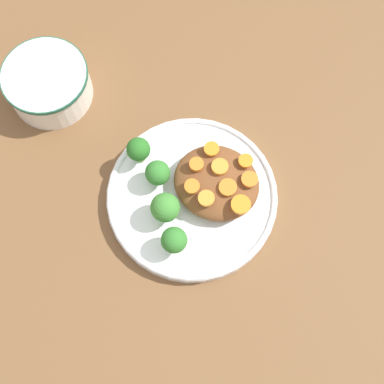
{
  "coord_description": "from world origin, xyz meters",
  "views": [
    {
      "loc": [
        0.2,
        0.1,
        0.7
      ],
      "look_at": [
        0.0,
        0.0,
        0.03
      ],
      "focal_mm": 50.0,
      "sensor_mm": 36.0,
      "label": 1
    }
  ],
  "objects": [
    {
      "name": "carrot_slice_6",
      "position": [
        -0.02,
        0.04,
        0.05
      ],
      "size": [
        0.02,
        0.02,
        0.0
      ],
      "primitive_type": "cylinder",
      "color": "orange",
      "rests_on": "stew_mound"
    },
    {
      "name": "carrot_slice_8",
      "position": [
        0.01,
        0.02,
        0.05
      ],
      "size": [
        0.02,
        0.02,
        0.01
      ],
      "primitive_type": "cylinder",
      "color": "orange",
      "rests_on": "stew_mound"
    },
    {
      "name": "carrot_slice_0",
      "position": [
        -0.06,
        0.0,
        0.05
      ],
      "size": [
        0.02,
        0.02,
        0.0
      ],
      "primitive_type": "cylinder",
      "color": "orange",
      "rests_on": "stew_mound"
    },
    {
      "name": "carrot_slice_1",
      "position": [
        -0.01,
        0.07,
        0.05
      ],
      "size": [
        0.03,
        0.03,
        0.01
      ],
      "primitive_type": "cylinder",
      "color": "orange",
      "rests_on": "stew_mound"
    },
    {
      "name": "broccoli_floret_1",
      "position": [
        0.0,
        -0.05,
        0.04
      ],
      "size": [
        0.03,
        0.03,
        0.04
      ],
      "color": "#759E51",
      "rests_on": "plate"
    },
    {
      "name": "stew_mound",
      "position": [
        -0.03,
        0.02,
        0.03
      ],
      "size": [
        0.1,
        0.12,
        0.03
      ],
      "primitive_type": "ellipsoid",
      "color": "brown",
      "rests_on": "plate"
    },
    {
      "name": "broccoli_floret_3",
      "position": [
        -0.02,
        -0.09,
        0.05
      ],
      "size": [
        0.03,
        0.03,
        0.05
      ],
      "color": "#759E51",
      "rests_on": "plate"
    },
    {
      "name": "carrot_slice_2",
      "position": [
        -0.03,
        -0.01,
        0.06
      ],
      "size": [
        0.02,
        0.02,
        0.01
      ],
      "primitive_type": "cylinder",
      "color": "orange",
      "rests_on": "stew_mound"
    },
    {
      "name": "carrot_slice_5",
      "position": [
        -0.04,
        0.06,
        0.05
      ],
      "size": [
        0.02,
        0.02,
        0.01
      ],
      "primitive_type": "cylinder",
      "color": "orange",
      "rests_on": "stew_mound"
    },
    {
      "name": "carrot_slice_4",
      "position": [
        -0.04,
        0.02,
        0.06
      ],
      "size": [
        0.02,
        0.02,
        0.01
      ],
      "primitive_type": "cylinder",
      "color": "orange",
      "rests_on": "stew_mound"
    },
    {
      "name": "ground_plane",
      "position": [
        0.0,
        0.0,
        0.0
      ],
      "size": [
        4.0,
        4.0,
        0.0
      ],
      "primitive_type": "plane",
      "color": "brown"
    },
    {
      "name": "broccoli_floret_0",
      "position": [
        0.07,
        0.01,
        0.05
      ],
      "size": [
        0.03,
        0.03,
        0.05
      ],
      "color": "#7FA85B",
      "rests_on": "plate"
    },
    {
      "name": "carrot_slice_3",
      "position": [
        -0.0,
        -0.0,
        0.05
      ],
      "size": [
        0.02,
        0.02,
        0.01
      ],
      "primitive_type": "cylinder",
      "color": "orange",
      "rests_on": "stew_mound"
    },
    {
      "name": "carrot_slice_7",
      "position": [
        -0.06,
        0.05,
        0.05
      ],
      "size": [
        0.02,
        0.02,
        0.01
      ],
      "primitive_type": "cylinder",
      "color": "orange",
      "rests_on": "stew_mound"
    },
    {
      "name": "dip_bowl",
      "position": [
        -0.06,
        -0.26,
        0.03
      ],
      "size": [
        0.12,
        0.12,
        0.06
      ],
      "color": "white",
      "rests_on": "ground_plane"
    },
    {
      "name": "plate",
      "position": [
        0.0,
        0.0,
        0.01
      ],
      "size": [
        0.23,
        0.23,
        0.02
      ],
      "color": "white",
      "rests_on": "ground_plane"
    },
    {
      "name": "broccoli_floret_2",
      "position": [
        0.04,
        -0.02,
        0.05
      ],
      "size": [
        0.04,
        0.04,
        0.05
      ],
      "color": "#7FA85B",
      "rests_on": "plate"
    }
  ]
}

